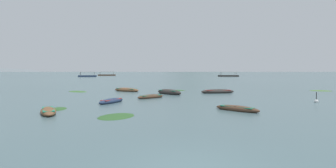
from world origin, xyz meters
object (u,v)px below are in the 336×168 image
object	(u,v)px
rowboat_2	(111,101)
ferry_1	(87,76)
rowboat_3	(218,92)
mooring_buoy	(316,101)
rowboat_1	(151,97)
ferry_2	(228,76)
rowboat_4	(48,111)
rowboat_0	(237,109)
rowboat_6	(126,90)
rowboat_5	(169,92)
ferry_0	(107,75)

from	to	relation	value
rowboat_2	ferry_1	bearing A→B (deg)	107.89
rowboat_3	mooring_buoy	world-z (taller)	mooring_buoy
rowboat_1	ferry_2	bearing A→B (deg)	72.28
rowboat_1	rowboat_4	bearing A→B (deg)	-122.78
rowboat_0	rowboat_6	bearing A→B (deg)	120.63
rowboat_0	rowboat_5	world-z (taller)	rowboat_5
rowboat_1	mooring_buoy	world-z (taller)	mooring_buoy
rowboat_3	ferry_1	xyz separation A→B (m)	(-43.14, 89.89, 0.26)
rowboat_0	rowboat_6	xyz separation A→B (m)	(-10.08, 17.02, 0.04)
rowboat_5	mooring_buoy	size ratio (longest dim) A/B	3.77
rowboat_1	rowboat_2	distance (m)	4.91
rowboat_1	mooring_buoy	size ratio (longest dim) A/B	2.93
rowboat_5	mooring_buoy	distance (m)	15.00
mooring_buoy	rowboat_4	bearing A→B (deg)	-164.69
rowboat_6	rowboat_0	bearing A→B (deg)	-59.37
rowboat_1	rowboat_4	world-z (taller)	rowboat_1
rowboat_6	ferry_1	size ratio (longest dim) A/B	0.46
rowboat_0	rowboat_3	distance (m)	14.24
rowboat_2	rowboat_4	world-z (taller)	rowboat_2
rowboat_4	ferry_2	bearing A→B (deg)	70.88
rowboat_4	mooring_buoy	bearing A→B (deg)	15.31
mooring_buoy	rowboat_1	bearing A→B (deg)	165.70
rowboat_6	ferry_1	world-z (taller)	ferry_1
rowboat_3	rowboat_6	bearing A→B (deg)	166.18
mooring_buoy	rowboat_0	bearing A→B (deg)	-150.46
rowboat_5	ferry_2	size ratio (longest dim) A/B	0.38
rowboat_2	ferry_2	bearing A→B (deg)	71.35
rowboat_4	ferry_0	xyz separation A→B (m)	(-27.53, 136.99, 0.31)
rowboat_4	rowboat_2	bearing A→B (deg)	62.38
rowboat_0	rowboat_6	world-z (taller)	rowboat_6
rowboat_4	rowboat_6	world-z (taller)	rowboat_6
ferry_0	ferry_1	bearing A→B (deg)	-93.18
rowboat_4	mooring_buoy	xyz separation A→B (m)	(20.39, 5.58, -0.05)
ferry_2	rowboat_1	bearing A→B (deg)	-107.72
rowboat_5	ferry_1	world-z (taller)	ferry_1
rowboat_3	ferry_2	bearing A→B (deg)	75.61
rowboat_0	ferry_1	size ratio (longest dim) A/B	0.32
rowboat_5	ferry_1	distance (m)	98.50
rowboat_0	rowboat_3	bearing A→B (deg)	83.82
rowboat_0	ferry_1	bearing A→B (deg)	111.79
rowboat_5	ferry_2	xyz separation A→B (m)	(30.37, 96.46, 0.22)
rowboat_3	rowboat_5	world-z (taller)	rowboat_5
rowboat_0	rowboat_1	bearing A→B (deg)	127.48
rowboat_3	rowboat_0	bearing A→B (deg)	-96.18
rowboat_0	ferry_0	distance (m)	141.70
mooring_buoy	rowboat_5	bearing A→B (deg)	146.63
rowboat_5	ferry_2	bearing A→B (deg)	72.52
ferry_0	ferry_2	xyz separation A→B (m)	(65.76, -26.70, -0.00)
rowboat_4	ferry_0	bearing A→B (deg)	101.36
ferry_0	ferry_1	xyz separation A→B (m)	(-1.78, -31.94, 0.00)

